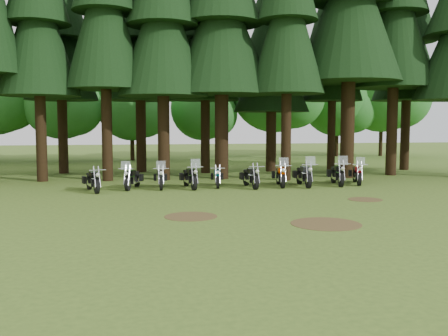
{
  "coord_description": "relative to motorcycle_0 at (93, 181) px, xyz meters",
  "views": [
    {
      "loc": [
        -4.85,
        -18.49,
        3.09
      ],
      "look_at": [
        -0.6,
        5.0,
        1.0
      ],
      "focal_mm": 40.0,
      "sensor_mm": 36.0,
      "label": 1
    }
  ],
  "objects": [
    {
      "name": "motorcycle_0",
      "position": [
        0.0,
        0.0,
        0.0
      ],
      "size": [
        0.78,
        2.22,
        0.93
      ],
      "rotation": [
        0.0,
        0.0,
        0.29
      ],
      "color": "black",
      "rests_on": "ground"
    },
    {
      "name": "pine_back_3",
      "position": [
        6.37,
        7.92,
        9.23
      ],
      "size": [
        4.35,
        4.35,
        16.2
      ],
      "color": "black",
      "rests_on": "ground"
    },
    {
      "name": "pine_back_5",
      "position": [
        14.81,
        7.84,
        9.3
      ],
      "size": [
        3.94,
        3.94,
        16.33
      ],
      "color": "black",
      "rests_on": "ground"
    },
    {
      "name": "decid_5",
      "position": [
        15.04,
        20.69,
        5.76
      ],
      "size": [
        8.45,
        8.21,
        10.56
      ],
      "color": "black",
      "rests_on": "ground"
    },
    {
      "name": "motorcycle_6",
      "position": [
        9.09,
        0.39,
        0.04
      ],
      "size": [
        0.68,
        2.42,
        1.52
      ],
      "rotation": [
        0.0,
        0.0,
        -0.16
      ],
      "color": "black",
      "rests_on": "ground"
    },
    {
      "name": "pine_back_1",
      "position": [
        -2.52,
        9.33,
        9.24
      ],
      "size": [
        4.52,
        4.52,
        16.22
      ],
      "color": "black",
      "rests_on": "ground"
    },
    {
      "name": "motorcycle_9",
      "position": [
        13.29,
        0.62,
        0.02
      ],
      "size": [
        0.97,
        2.32,
        1.48
      ],
      "rotation": [
        0.0,
        0.0,
        -0.3
      ],
      "color": "black",
      "rests_on": "ground"
    },
    {
      "name": "dirt_patch_0",
      "position": [
        3.74,
        -7.02,
        -0.47
      ],
      "size": [
        1.8,
        1.8,
        0.01
      ],
      "primitive_type": "cylinder",
      "color": "#4C3D1E",
      "rests_on": "ground"
    },
    {
      "name": "pine_back_4",
      "position": [
        10.78,
        8.23,
        7.78
      ],
      "size": [
        4.94,
        4.94,
        13.78
      ],
      "color": "black",
      "rests_on": "ground"
    },
    {
      "name": "pine_back_2",
      "position": [
        2.36,
        9.38,
        9.29
      ],
      "size": [
        4.85,
        4.85,
        16.3
      ],
      "color": "black",
      "rests_on": "ground"
    },
    {
      "name": "motorcycle_7",
      "position": [
        10.25,
        0.2,
        0.06
      ],
      "size": [
        0.55,
        2.52,
        1.58
      ],
      "rotation": [
        0.0,
        0.0,
        -0.08
      ],
      "color": "black",
      "rests_on": "ground"
    },
    {
      "name": "dirt_patch_2",
      "position": [
        7.74,
        -9.02,
        -0.47
      ],
      "size": [
        2.2,
        2.2,
        0.01
      ],
      "primitive_type": "cylinder",
      "color": "#4C3D1E",
      "rests_on": "ground"
    },
    {
      "name": "motorcycle_8",
      "position": [
        12.1,
        0.39,
        0.05
      ],
      "size": [
        0.76,
        2.5,
        1.57
      ],
      "rotation": [
        0.0,
        0.0,
        -0.18
      ],
      "color": "black",
      "rests_on": "ground"
    },
    {
      "name": "ground",
      "position": [
        6.74,
        -5.02,
        -0.47
      ],
      "size": [
        120.0,
        120.0,
        0.0
      ],
      "primitive_type": "plane",
      "color": "#415F20",
      "rests_on": "ground"
    },
    {
      "name": "decid_6",
      "position": [
        21.59,
        21.99,
        4.73
      ],
      "size": [
        7.06,
        6.86,
        8.82
      ],
      "color": "black",
      "rests_on": "ground"
    },
    {
      "name": "decid_2",
      "position": [
        -3.69,
        19.76,
        4.48
      ],
      "size": [
        6.72,
        6.53,
        8.4
      ],
      "color": "black",
      "rests_on": "ground"
    },
    {
      "name": "decid_7",
      "position": [
        26.2,
        21.81,
        5.75
      ],
      "size": [
        8.44,
        8.2,
        10.55
      ],
      "color": "black",
      "rests_on": "ground"
    },
    {
      "name": "motorcycle_1",
      "position": [
        1.8,
        0.71,
        0.0
      ],
      "size": [
        0.9,
        2.23,
        1.42
      ],
      "rotation": [
        0.0,
        0.0,
        -0.29
      ],
      "color": "black",
      "rests_on": "ground"
    },
    {
      "name": "pine_front_4",
      "position": [
        3.53,
        4.39,
        9.31
      ],
      "size": [
        4.95,
        4.95,
        16.33
      ],
      "color": "black",
      "rests_on": "ground"
    },
    {
      "name": "decid_3",
      "position": [
        2.03,
        20.11,
        4.04
      ],
      "size": [
        6.12,
        5.95,
        7.65
      ],
      "color": "black",
      "rests_on": "ground"
    },
    {
      "name": "motorcycle_3",
      "position": [
        4.55,
        0.43,
        0.03
      ],
      "size": [
        0.6,
        2.4,
        1.5
      ],
      "rotation": [
        0.0,
        0.0,
        0.12
      ],
      "color": "black",
      "rests_on": "ground"
    },
    {
      "name": "decid_4",
      "position": [
        8.32,
        21.3,
        3.9
      ],
      "size": [
        5.93,
        5.76,
        7.41
      ],
      "color": "black",
      "rests_on": "ground"
    },
    {
      "name": "dirt_patch_1",
      "position": [
        11.24,
        -4.52,
        -0.47
      ],
      "size": [
        1.4,
        1.4,
        0.01
      ],
      "primitive_type": "cylinder",
      "color": "#4C3D1E",
      "rests_on": "ground"
    },
    {
      "name": "motorcycle_2",
      "position": [
        3.14,
        0.62,
        0.0
      ],
      "size": [
        0.42,
        2.25,
        1.42
      ],
      "rotation": [
        0.0,
        0.0,
        -0.03
      ],
      "color": "black",
      "rests_on": "ground"
    },
    {
      "name": "pine_back_6",
      "position": [
        20.1,
        7.77,
        9.45
      ],
      "size": [
        4.59,
        4.59,
        16.58
      ],
      "color": "black",
      "rests_on": "ground"
    },
    {
      "name": "motorcycle_4",
      "position": [
        5.95,
        0.77,
        -0.03
      ],
      "size": [
        0.43,
        2.12,
        0.86
      ],
      "rotation": [
        0.0,
        0.0,
        -0.14
      ],
      "color": "black",
      "rests_on": "ground"
    },
    {
      "name": "motorcycle_5",
      "position": [
        7.51,
        0.18,
        0.01
      ],
      "size": [
        0.37,
        2.34,
        0.95
      ],
      "rotation": [
        0.0,
        0.0,
        0.05
      ],
      "color": "black",
      "rests_on": "ground"
    }
  ]
}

